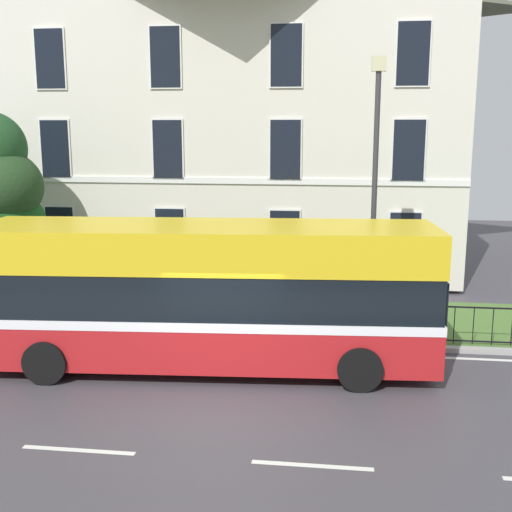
{
  "coord_description": "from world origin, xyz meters",
  "views": [
    {
      "loc": [
        2.32,
        -11.47,
        5.43
      ],
      "look_at": [
        0.28,
        4.33,
        2.24
      ],
      "focal_mm": 45.09,
      "sensor_mm": 36.0,
      "label": 1
    }
  ],
  "objects_px": {
    "street_lamp_post": "(375,179)",
    "litter_bin": "(6,296)",
    "georgian_townhouse": "(248,107)",
    "single_decker_bus": "(208,294)"
  },
  "relations": [
    {
      "from": "single_decker_bus",
      "to": "street_lamp_post",
      "type": "relative_size",
      "value": 1.47
    },
    {
      "from": "litter_bin",
      "to": "single_decker_bus",
      "type": "bearing_deg",
      "value": -23.39
    },
    {
      "from": "single_decker_bus",
      "to": "litter_bin",
      "type": "height_order",
      "value": "single_decker_bus"
    },
    {
      "from": "street_lamp_post",
      "to": "georgian_townhouse",
      "type": "bearing_deg",
      "value": 115.81
    },
    {
      "from": "street_lamp_post",
      "to": "litter_bin",
      "type": "height_order",
      "value": "street_lamp_post"
    },
    {
      "from": "georgian_townhouse",
      "to": "single_decker_bus",
      "type": "distance_m",
      "value": 13.46
    },
    {
      "from": "single_decker_bus",
      "to": "street_lamp_post",
      "type": "bearing_deg",
      "value": 34.33
    },
    {
      "from": "street_lamp_post",
      "to": "single_decker_bus",
      "type": "bearing_deg",
      "value": -141.64
    },
    {
      "from": "single_decker_bus",
      "to": "street_lamp_post",
      "type": "distance_m",
      "value": 5.42
    },
    {
      "from": "georgian_townhouse",
      "to": "litter_bin",
      "type": "relative_size",
      "value": 13.21
    }
  ]
}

